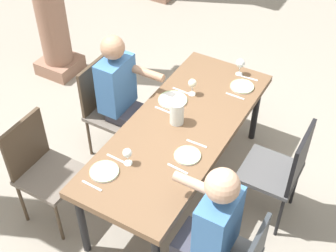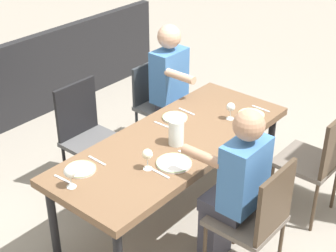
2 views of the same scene
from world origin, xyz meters
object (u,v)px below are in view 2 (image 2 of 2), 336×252
chair_west_south (158,100)px  diner_man_white (174,89)px  chair_west_north (318,157)px  dining_table (174,147)px  plate_2 (174,163)px  plate_3 (81,169)px  wine_glass_0 (231,108)px  plate_1 (175,117)px  wine_glass_2 (147,155)px  diner_woman_green (235,186)px  chair_mid_south (87,132)px  water_pitcher (176,133)px  chair_mid_north (257,216)px  plate_0 (251,115)px  wine_glass_3 (70,172)px

chair_west_south → diner_man_white: bearing=89.1°
diner_man_white → chair_west_north: bearing=90.1°
dining_table → plate_2: plate_2 is taller
dining_table → plate_3: (0.72, -0.23, 0.07)m
dining_table → wine_glass_0: bearing=165.7°
plate_1 → wine_glass_2: wine_glass_2 is taller
diner_woman_green → plate_2: size_ratio=5.10×
diner_woman_green → chair_mid_south: bearing=-90.1°
chair_mid_south → plate_2: size_ratio=3.87×
chair_west_north → diner_man_white: 1.45m
chair_mid_south → water_pitcher: bearing=96.7°
chair_west_north → wine_glass_2: chair_west_north is taller
plate_2 → chair_mid_north: bearing=100.8°
chair_west_north → plate_0: (0.06, -0.59, 0.20)m
wine_glass_0 → wine_glass_3: 1.45m
chair_mid_south → plate_1: 0.76m
plate_1 → wine_glass_3: bearing=3.9°
dining_table → chair_west_north: size_ratio=2.14×
water_pitcher → plate_1: bearing=-139.3°
chair_mid_south → plate_2: chair_mid_south is taller
dining_table → wine_glass_3: (0.88, -0.13, 0.18)m
dining_table → diner_woman_green: 0.65m
chair_west_south → plate_3: chair_west_south is taller
plate_0 → diner_woman_green: bearing=25.5°
chair_west_south → plate_0: bearing=86.8°
diner_man_white → plate_1: bearing=39.9°
diner_woman_green → wine_glass_3: bearing=-45.7°
plate_2 → plate_0: bearing=178.3°
chair_mid_south → wine_glass_3: size_ratio=6.00×
diner_woman_green → plate_2: diner_woman_green is taller
chair_west_north → plate_3: bearing=-35.4°
diner_woman_green → plate_3: diner_woman_green is taller
chair_west_south → plate_1: 0.82m
diner_woman_green → wine_glass_0: size_ratio=8.91×
wine_glass_0 → wine_glass_3: size_ratio=0.89×
diner_man_white → plate_3: size_ratio=6.11×
wine_glass_2 → plate_1: bearing=-155.0°
plate_0 → water_pitcher: size_ratio=1.09×
dining_table → water_pitcher: water_pitcher is taller
chair_mid_south → diner_man_white: diner_man_white is taller
chair_mid_south → water_pitcher: chair_mid_south is taller
dining_table → plate_2: size_ratio=8.10×
chair_west_north → wine_glass_0: size_ratio=6.61×
dining_table → wine_glass_3: wine_glass_3 is taller
chair_west_north → wine_glass_2: size_ratio=6.06×
wine_glass_3 → diner_woman_green: bearing=134.3°
chair_west_south → wine_glass_3: (1.64, 0.69, 0.34)m
dining_table → plate_3: plate_3 is taller
chair_west_north → chair_mid_south: chair_mid_south is taller
chair_west_north → wine_glass_3: bearing=-30.0°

